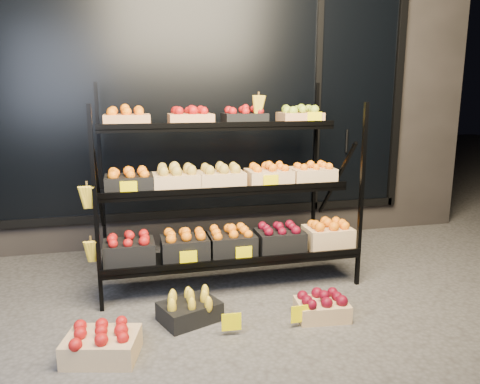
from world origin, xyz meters
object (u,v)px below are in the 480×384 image
object	(u,v)px
floor_crate_left	(102,343)
floor_crate_midleft	(190,308)
floor_crate_midright	(322,306)
display_rack	(224,188)

from	to	relation	value
floor_crate_left	floor_crate_midleft	world-z (taller)	floor_crate_left
floor_crate_midleft	floor_crate_left	bearing A→B (deg)	-170.60
floor_crate_midleft	floor_crate_midright	size ratio (longest dim) A/B	1.23
floor_crate_midleft	floor_crate_midright	distance (m)	0.94
display_rack	floor_crate_left	size ratio (longest dim) A/B	4.47
floor_crate_midleft	display_rack	bearing A→B (deg)	39.10
floor_crate_left	floor_crate_midleft	bearing A→B (deg)	44.82
floor_crate_midright	floor_crate_left	bearing A→B (deg)	-167.86
display_rack	floor_crate_midleft	size ratio (longest dim) A/B	4.65
display_rack	floor_crate_midright	xyz separation A→B (m)	(0.51, -0.90, -0.70)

